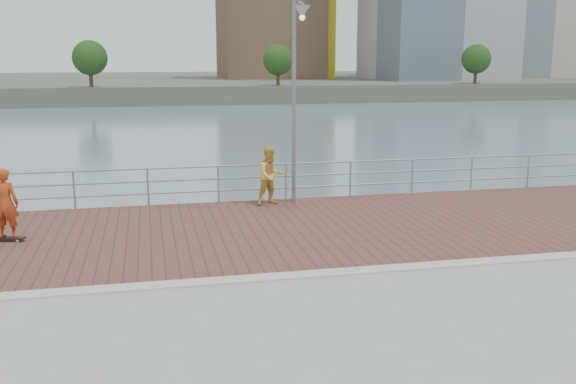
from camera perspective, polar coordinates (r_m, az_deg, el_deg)
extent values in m
plane|color=slate|center=(13.61, 1.87, -15.47)|extent=(400.00, 400.00, 0.00)
cube|color=brown|center=(16.17, -1.21, -3.34)|extent=(40.00, 6.80, 0.02)
cube|color=#B7B5AD|center=(12.81, 1.93, -7.37)|extent=(40.00, 0.40, 0.06)
cube|color=#4C5142|center=(134.35, -11.22, 9.48)|extent=(320.00, 95.00, 2.50)
cylinder|color=#8C9EA8|center=(19.20, -18.47, 0.13)|extent=(0.06, 0.06, 1.10)
cylinder|color=#8C9EA8|center=(19.08, -12.34, 0.40)|extent=(0.06, 0.06, 1.10)
cylinder|color=#8C9EA8|center=(19.18, -6.20, 0.66)|extent=(0.06, 0.06, 1.10)
cylinder|color=#8C9EA8|center=(19.50, -0.20, 0.92)|extent=(0.06, 0.06, 1.10)
cylinder|color=#8C9EA8|center=(20.03, 5.55, 1.15)|extent=(0.06, 0.06, 1.10)
cylinder|color=#8C9EA8|center=(20.74, 10.96, 1.36)|extent=(0.06, 0.06, 1.10)
cylinder|color=#8C9EA8|center=(21.63, 15.97, 1.54)|extent=(0.06, 0.06, 1.10)
cylinder|color=#8C9EA8|center=(22.67, 20.55, 1.70)|extent=(0.06, 0.06, 1.10)
cylinder|color=#8C9EA8|center=(19.22, -3.19, 2.40)|extent=(39.00, 0.05, 0.05)
cylinder|color=#8C9EA8|center=(19.28, -3.18, 1.31)|extent=(39.00, 0.05, 0.05)
cylinder|color=#8C9EA8|center=(19.35, -3.17, 0.25)|extent=(39.00, 0.05, 0.05)
cylinder|color=slate|center=(18.73, 0.53, 7.86)|extent=(0.12, 0.12, 5.89)
cone|color=#B2B2AD|center=(17.79, 1.28, 16.51)|extent=(0.43, 0.43, 0.34)
cube|color=black|center=(16.47, -23.57, -3.77)|extent=(0.79, 0.39, 0.03)
cylinder|color=beige|center=(16.32, -22.90, -4.01)|extent=(0.07, 0.05, 0.06)
cylinder|color=beige|center=(16.65, -24.21, -3.82)|extent=(0.07, 0.05, 0.06)
cylinder|color=beige|center=(16.44, -22.69, -3.89)|extent=(0.07, 0.05, 0.06)
imported|color=#B23B17|center=(16.28, -23.82, -0.91)|extent=(0.69, 0.54, 1.66)
imported|color=gold|center=(18.69, -1.56, 1.48)|extent=(0.99, 0.87, 1.73)
cylinder|color=#473323|center=(89.02, -17.13, 10.04)|extent=(0.50, 0.50, 3.52)
sphere|color=#193814|center=(88.99, -17.21, 11.33)|extent=(4.52, 4.52, 4.52)
cylinder|color=#473323|center=(90.55, -0.90, 10.48)|extent=(0.50, 0.50, 3.23)
sphere|color=#193814|center=(90.53, -0.90, 11.65)|extent=(4.16, 4.16, 4.16)
cylinder|color=#473323|center=(100.90, 16.32, 10.19)|extent=(0.50, 0.50, 3.36)
sphere|color=#193814|center=(100.87, 16.39, 11.28)|extent=(4.32, 4.32, 4.32)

